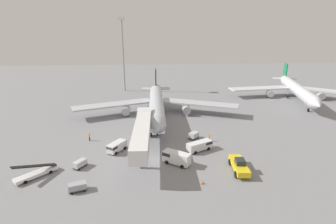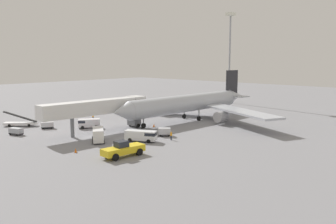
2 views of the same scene
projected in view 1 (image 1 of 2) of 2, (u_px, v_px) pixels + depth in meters
The scene contains 17 objects.
ground_plane at pixel (154, 160), 49.24m from camera, with size 300.00×300.00×0.00m, color gray.
airplane_at_gate at pixel (156, 103), 73.92m from camera, with size 48.76×44.54×11.39m.
jet_bridge at pixel (143, 130), 51.12m from camera, with size 4.08×23.27×6.56m.
pushback_tug at pixel (239, 165), 45.18m from camera, with size 2.89×6.91×2.46m.
belt_loader_truck at pixel (36, 173), 43.42m from camera, with size 6.15×6.09×3.29m.
service_van_far_center at pixel (176, 157), 47.57m from camera, with size 5.31×4.47×2.38m.
service_van_rear_left at pixel (200, 145), 53.06m from camera, with size 5.78×4.17×1.95m.
service_van_far_right at pixel (116, 146), 52.57m from camera, with size 4.02×4.73×1.93m.
baggage_cart_rear_right at pixel (194, 135), 58.94m from camera, with size 2.65×2.65×1.53m.
baggage_cart_mid_left at pixel (80, 164), 46.41m from camera, with size 2.37×2.74×1.38m.
baggage_cart_outer_left at pixel (78, 187), 39.58m from camera, with size 2.93×2.04×1.34m.
ground_crew_worker_foreground at pixel (209, 138), 57.61m from camera, with size 0.32×0.32×1.61m.
ground_crew_worker_midground at pixel (89, 137), 57.80m from camera, with size 0.47×0.47×1.85m.
safety_cone_alpha at pixel (203, 182), 41.54m from camera, with size 0.45×0.45×0.68m.
safety_cone_bravo at pixel (159, 130), 63.14m from camera, with size 0.49×0.49×0.75m.
airplane_background at pixel (296, 89), 93.04m from camera, with size 46.26×47.26×10.77m.
apron_light_mast at pixel (123, 42), 101.05m from camera, with size 2.40×2.40×28.96m.
Camera 1 is at (-0.59, -44.21, 23.74)m, focal length 27.30 mm.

